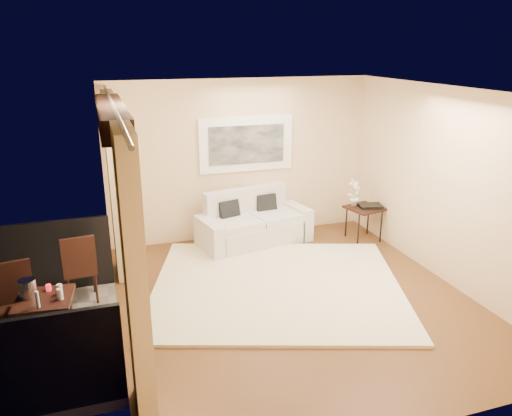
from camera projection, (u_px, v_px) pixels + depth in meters
name	position (u px, v px, depth m)	size (l,w,h in m)	color
floor	(295.00, 299.00, 6.61)	(5.00, 5.00, 0.00)	brown
room_shell	(111.00, 115.00, 5.20)	(5.00, 6.40, 5.00)	white
balcony	(22.00, 330.00, 5.59)	(1.81, 2.60, 1.17)	#605B56
curtains	(123.00, 221.00, 5.57)	(0.16, 4.80, 2.64)	tan
artwork	(246.00, 144.00, 8.35)	(1.62, 0.07, 0.92)	white
rug	(277.00, 286.00, 6.94)	(3.39, 2.95, 0.04)	#F3E8C3
sofa	(253.00, 225.00, 8.42)	(2.00, 1.17, 0.90)	silver
side_table	(364.00, 210.00, 8.48)	(0.65, 0.65, 0.59)	black
tray	(370.00, 206.00, 8.44)	(0.38, 0.28, 0.05)	black
orchid	(355.00, 192.00, 8.44)	(0.26, 0.17, 0.49)	white
bistro_table	(45.00, 305.00, 5.29)	(0.62, 0.62, 0.67)	black
balcony_chair_far	(80.00, 265.00, 6.35)	(0.45, 0.45, 0.95)	black
balcony_chair_near	(15.00, 299.00, 5.49)	(0.48, 0.49, 0.96)	black
ice_bucket	(28.00, 288.00, 5.26)	(0.18, 0.18, 0.20)	silver
candle	(49.00, 288.00, 5.41)	(0.06, 0.06, 0.07)	red
vase	(37.00, 299.00, 5.05)	(0.04, 0.04, 0.18)	white
glass_a	(60.00, 294.00, 5.22)	(0.06, 0.06, 0.12)	silver
glass_b	(60.00, 290.00, 5.32)	(0.06, 0.06, 0.12)	silver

